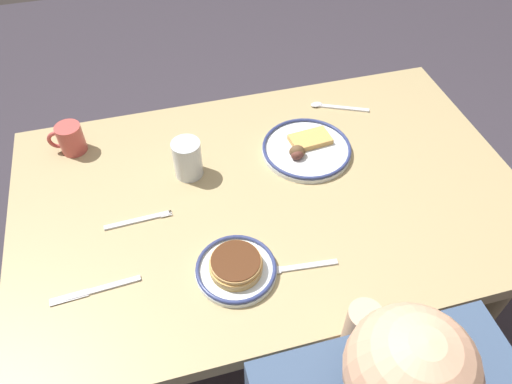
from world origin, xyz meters
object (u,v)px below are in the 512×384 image
object	(u,v)px
plate_center_pancakes	(236,268)
fork_near	(139,220)
coffee_mug	(70,138)
fork_far	(302,267)
butter_knife	(96,290)
plate_near_main	(306,148)
drinking_glass	(188,160)
tea_spoon	(331,106)

from	to	relation	value
plate_center_pancakes	fork_near	world-z (taller)	plate_center_pancakes
coffee_mug	fork_far	distance (m)	0.81
fork_far	butter_knife	size ratio (longest dim) A/B	0.83
plate_center_pancakes	fork_near	xyz separation A→B (m)	(0.22, -0.23, -0.02)
plate_near_main	drinking_glass	distance (m)	0.37
coffee_mug	butter_knife	bearing A→B (deg)	94.63
coffee_mug	fork_near	xyz separation A→B (m)	(-0.16, 0.34, -0.04)
butter_knife	tea_spoon	world-z (taller)	tea_spoon
plate_near_main	coffee_mug	distance (m)	0.72
coffee_mug	tea_spoon	distance (m)	0.85
plate_center_pancakes	butter_knife	world-z (taller)	plate_center_pancakes
fork_near	fork_far	world-z (taller)	same
plate_near_main	tea_spoon	size ratio (longest dim) A/B	1.49
plate_near_main	fork_near	xyz separation A→B (m)	(0.53, 0.14, -0.01)
plate_center_pancakes	fork_far	xyz separation A→B (m)	(-0.16, 0.03, -0.02)
coffee_mug	drinking_glass	distance (m)	0.38
fork_near	plate_near_main	bearing A→B (deg)	-165.08
drinking_glass	fork_far	bearing A→B (deg)	118.37
fork_far	tea_spoon	world-z (taller)	tea_spoon
plate_center_pancakes	drinking_glass	world-z (taller)	drinking_glass
coffee_mug	drinking_glass	size ratio (longest dim) A/B	0.92
plate_center_pancakes	coffee_mug	bearing A→B (deg)	-55.95
fork_near	drinking_glass	bearing A→B (deg)	-138.85
plate_near_main	butter_knife	xyz separation A→B (m)	(0.65, 0.33, -0.01)
plate_near_main	plate_center_pancakes	xyz separation A→B (m)	(0.31, 0.37, 0.01)
plate_center_pancakes	butter_knife	distance (m)	0.34
coffee_mug	drinking_glass	xyz separation A→B (m)	(-0.33, 0.19, 0.01)
plate_center_pancakes	tea_spoon	size ratio (longest dim) A/B	1.10
tea_spoon	coffee_mug	bearing A→B (deg)	-0.64
coffee_mug	tea_spoon	world-z (taller)	coffee_mug
coffee_mug	plate_near_main	bearing A→B (deg)	164.20
coffee_mug	tea_spoon	bearing A→B (deg)	179.36
butter_knife	coffee_mug	bearing A→B (deg)	-85.37
fork_near	fork_far	xyz separation A→B (m)	(-0.38, 0.26, 0.00)
plate_center_pancakes	drinking_glass	xyz separation A→B (m)	(0.05, -0.37, 0.03)
plate_center_pancakes	fork_near	size ratio (longest dim) A/B	1.10
plate_near_main	coffee_mug	bearing A→B (deg)	-15.80
plate_center_pancakes	coffee_mug	xyz separation A→B (m)	(0.38, -0.56, 0.03)
plate_near_main	plate_center_pancakes	bearing A→B (deg)	49.87
plate_near_main	drinking_glass	bearing A→B (deg)	-0.42
fork_far	butter_knife	bearing A→B (deg)	-7.53
coffee_mug	fork_far	size ratio (longest dim) A/B	0.61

